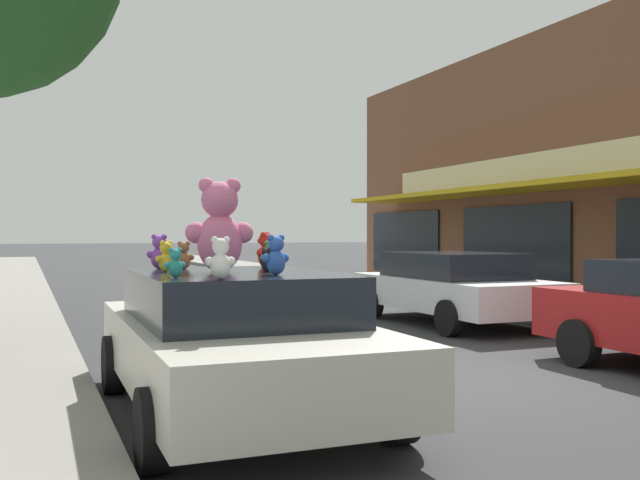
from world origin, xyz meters
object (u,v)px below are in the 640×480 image
Objects in this scene: teddy_bear_blue at (276,255)px; parked_car_far_center at (453,285)px; teddy_bear_yellow at (166,257)px; teddy_bear_white at (220,259)px; teddy_bear_teal at (175,263)px; teddy_bear_green at (271,256)px; teddy_bear_black at (267,260)px; teddy_bear_giant at (220,227)px; teddy_bear_brown at (184,255)px; teddy_bear_red at (265,250)px; plush_art_car at (235,338)px; teddy_bear_purple at (159,252)px.

parked_car_far_center is (5.36, 5.49, -0.77)m from teddy_bear_blue.
teddy_bear_yellow is 0.07× the size of parked_car_far_center.
teddy_bear_teal is (-0.27, 0.37, -0.04)m from teddy_bear_white.
teddy_bear_black is at bearing 68.39° from teddy_bear_green.
teddy_bear_giant is 2.52× the size of teddy_bear_blue.
teddy_bear_brown is 0.88m from teddy_bear_red.
plush_art_car is at bearing -138.53° from parked_car_far_center.
teddy_bear_green is at bearing -158.54° from teddy_bear_giant.
teddy_bear_purple is 0.08× the size of parked_car_far_center.
teddy_bear_blue is at bearing 102.12° from teddy_bear_yellow.
teddy_bear_purple is (0.14, 1.53, 0.05)m from teddy_bear_teal.
teddy_bear_giant is 0.57m from teddy_bear_yellow.
teddy_bear_teal is 1.08× the size of teddy_bear_black.
teddy_bear_black is at bearing -7.44° from plush_art_car.
teddy_bear_red is 0.08× the size of parked_car_far_center.
teddy_bear_green is 0.92m from teddy_bear_brown.
teddy_bear_yellow is 7.74m from parked_car_far_center.
teddy_bear_yellow is 1.28m from teddy_bear_red.
teddy_bear_brown is at bearing -44.00° from teddy_bear_red.
teddy_bear_red is at bearing -47.49° from teddy_bear_black.
teddy_bear_purple is 1.01× the size of teddy_bear_blue.
teddy_bear_giant reaches higher than teddy_bear_green.
teddy_bear_black is (0.09, 0.53, -0.06)m from teddy_bear_blue.
teddy_bear_purple reaches higher than teddy_bear_brown.
teddy_bear_purple is 7.35m from parked_car_far_center.
teddy_bear_red is at bearing 57.08° from plush_art_car.
teddy_bear_giant is 0.97m from teddy_bear_teal.
teddy_bear_green is 0.82× the size of teddy_bear_purple.
teddy_bear_red is (1.10, -0.04, 0.01)m from teddy_bear_purple.
teddy_bear_black is (0.87, -0.32, -0.03)m from teddy_bear_yellow.
plush_art_car is 0.99× the size of parked_car_far_center.
teddy_bear_purple is 0.26m from teddy_bear_brown.
teddy_bear_red is (0.69, 0.76, -0.24)m from teddy_bear_giant.
teddy_bear_red reaches higher than plush_art_car.
teddy_bear_red is at bearing -98.26° from teddy_bear_green.
teddy_bear_giant is at bearing -133.31° from teddy_bear_teal.
parked_car_far_center is at bearing -132.43° from teddy_bear_green.
teddy_bear_purple is at bearing -101.30° from teddy_bear_teal.
teddy_bear_brown is at bearing -149.40° from teddy_bear_yellow.
teddy_bear_blue is at bearing 140.01° from teddy_bear_black.
plush_art_car is 1.18m from teddy_bear_teal.
parked_car_far_center is (5.69, 4.83, -1.02)m from teddy_bear_giant.
teddy_bear_teal is 0.64× the size of teddy_bear_red.
teddy_bear_giant is 1.05m from teddy_bear_red.
teddy_bear_brown reaches higher than teddy_bear_black.
teddy_bear_green is at bearing -137.50° from parked_car_far_center.
teddy_bear_white is (0.18, -1.30, 0.02)m from teddy_bear_yellow.
teddy_bear_yellow is 1.31m from teddy_bear_white.
teddy_bear_purple is 1.63m from teddy_bear_blue.
teddy_bear_brown is (0.36, 1.41, 0.02)m from teddy_bear_teal.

